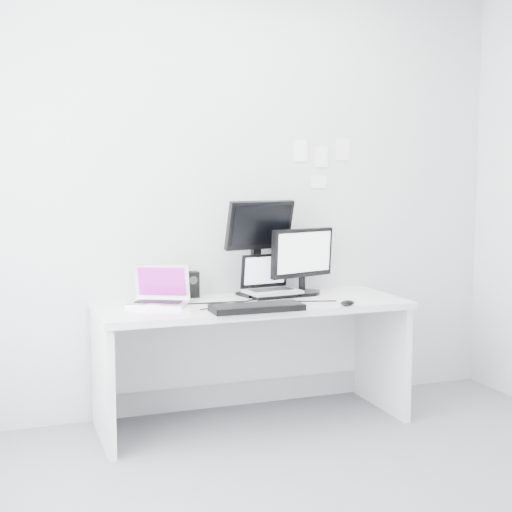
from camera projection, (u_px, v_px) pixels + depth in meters
name	position (u px, v px, depth m)	size (l,w,h in m)	color
back_wall	(233.00, 194.00, 4.56)	(3.60, 3.60, 0.00)	#B9BCBE
desk	(252.00, 363.00, 4.34)	(1.80, 0.70, 0.73)	silver
macbook	(158.00, 285.00, 4.15)	(0.32, 0.24, 0.24)	silver
speaker	(192.00, 284.00, 4.44)	(0.08, 0.08, 0.16)	black
dell_laptop	(272.00, 276.00, 4.44)	(0.32, 0.25, 0.26)	#9FA1A6
rear_monitor	(258.00, 247.00, 4.49)	(0.44, 0.16, 0.60)	black
samsung_monitor	(303.00, 260.00, 4.54)	(0.46, 0.21, 0.42)	black
keyboard	(257.00, 308.00, 4.01)	(0.51, 0.18, 0.03)	black
mouse	(348.00, 303.00, 4.16)	(0.10, 0.06, 0.03)	black
wall_note_0	(300.00, 151.00, 4.67)	(0.10, 0.00, 0.14)	white
wall_note_1	(322.00, 157.00, 4.73)	(0.09, 0.00, 0.13)	white
wall_note_2	(343.00, 149.00, 4.77)	(0.10, 0.00, 0.14)	white
wall_note_3	(318.00, 182.00, 4.74)	(0.11, 0.00, 0.08)	white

